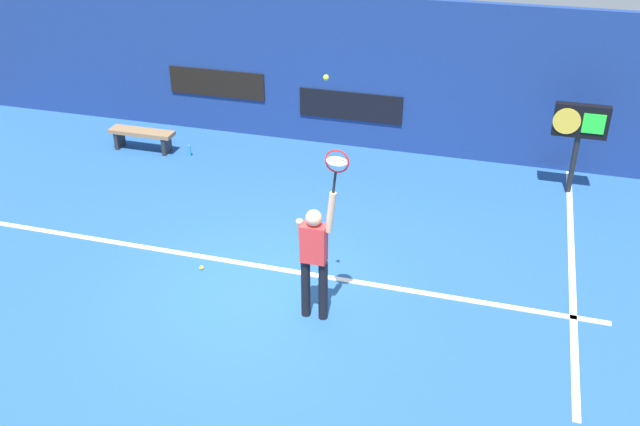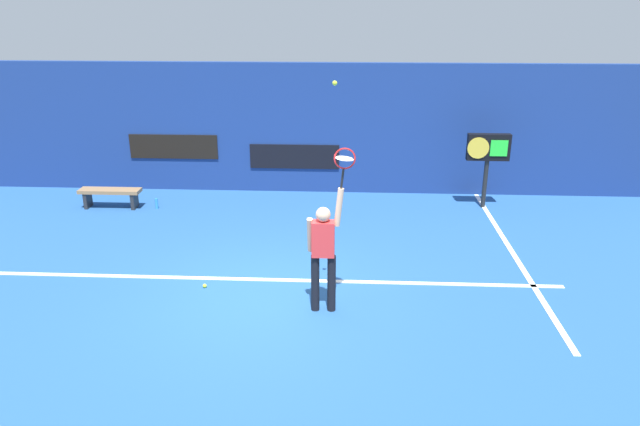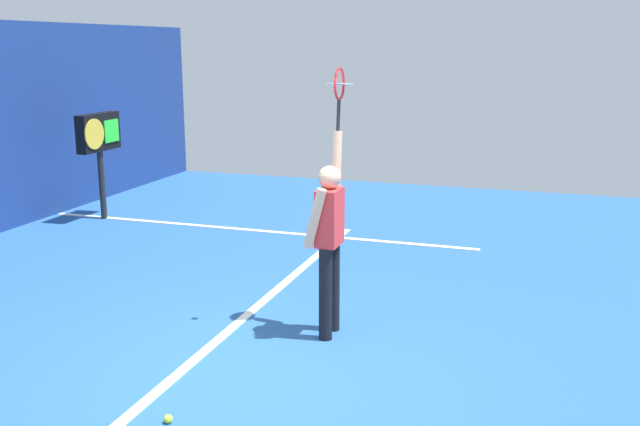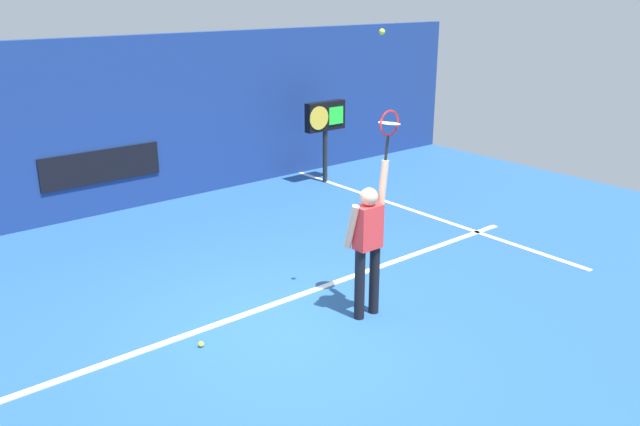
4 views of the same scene
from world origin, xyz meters
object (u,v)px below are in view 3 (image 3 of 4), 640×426
object	(u,v)px
tennis_racket	(339,88)
spare_ball	(168,419)
scoreboard_clock	(99,137)
tennis_player	(329,236)

from	to	relation	value
tennis_racket	spare_ball	size ratio (longest dim) A/B	9.07
scoreboard_clock	spare_ball	distance (m)	7.13
tennis_player	scoreboard_clock	distance (m)	6.08
tennis_racket	scoreboard_clock	distance (m)	6.01
tennis_racket	spare_ball	bearing A→B (deg)	164.59
tennis_player	spare_ball	world-z (taller)	tennis_player
tennis_racket	spare_ball	distance (m)	3.37
scoreboard_clock	tennis_player	bearing A→B (deg)	-124.78
scoreboard_clock	tennis_racket	bearing A→B (deg)	-122.40
spare_ball	tennis_player	bearing A→B (deg)	-17.44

